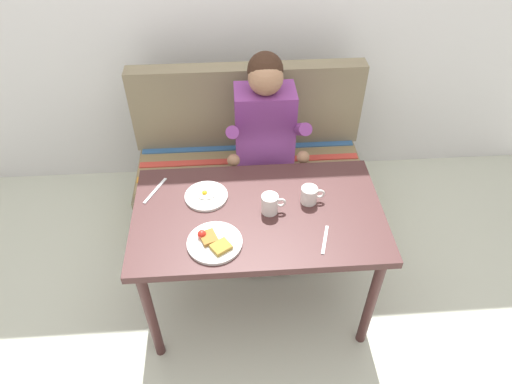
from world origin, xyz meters
TOP-DOWN VIEW (x-y plane):
  - ground_plane at (0.00, 0.00)m, footprint 8.00×8.00m
  - table at (0.00, 0.00)m, footprint 1.20×0.70m
  - couch at (0.00, 0.76)m, footprint 1.44×0.56m
  - person at (0.09, 0.59)m, footprint 0.45×0.61m
  - plate_breakfast at (-0.21, -0.19)m, footprint 0.25×0.25m
  - plate_eggs at (-0.25, 0.12)m, footprint 0.21×0.21m
  - coffee_mug at (0.25, 0.05)m, footprint 0.12×0.08m
  - coffee_mug_second at (0.06, -0.00)m, footprint 0.12×0.08m
  - fork at (0.29, -0.20)m, footprint 0.06×0.17m
  - knife at (-0.50, 0.18)m, footprint 0.10×0.18m

SIDE VIEW (x-z plane):
  - ground_plane at x=0.00m, z-range 0.00..0.00m
  - couch at x=0.00m, z-range -0.17..0.83m
  - table at x=0.00m, z-range 0.28..1.01m
  - fork at x=0.29m, z-range 0.73..0.73m
  - knife at x=-0.50m, z-range 0.73..0.73m
  - plate_eggs at x=-0.25m, z-range 0.72..0.76m
  - person at x=0.09m, z-range 0.13..1.35m
  - plate_breakfast at x=-0.21m, z-range 0.72..0.77m
  - coffee_mug at x=0.25m, z-range 0.73..0.82m
  - coffee_mug_second at x=0.06m, z-range 0.73..0.83m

